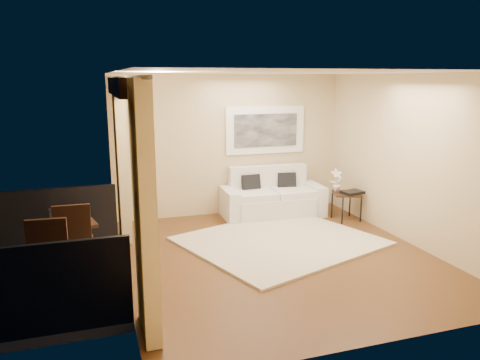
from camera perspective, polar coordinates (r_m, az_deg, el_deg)
floor at (r=7.13m, az=4.69°, el=-9.29°), size 5.00×5.00×0.00m
room_shell at (r=6.12m, az=-13.96°, el=11.01°), size 5.00×6.40×5.00m
balcony at (r=6.62m, az=-23.25°, el=-10.42°), size 1.81×2.60×1.17m
curtains at (r=6.26m, az=-13.22°, el=0.13°), size 0.16×4.80×2.64m
artwork at (r=9.24m, az=3.12°, el=6.09°), size 1.62×0.07×0.92m
rug at (r=7.73m, az=4.88°, el=-7.41°), size 3.50×3.27×0.04m
sofa at (r=9.13m, az=3.89°, el=-2.23°), size 1.98×0.91×0.93m
side_table at (r=8.96m, az=12.90°, el=-1.88°), size 0.62×0.62×0.53m
tray at (r=8.90m, az=13.55°, el=-1.45°), size 0.42×0.34×0.05m
orchid at (r=8.95m, az=11.69°, el=-0.03°), size 0.23×0.16×0.44m
bistro_table at (r=6.77m, az=-19.97°, el=-5.50°), size 0.73×0.73×0.72m
balcony_chair_far at (r=6.46m, az=-19.63°, el=-6.47°), size 0.47×0.48×1.07m
balcony_chair_near at (r=5.84m, az=-22.45°, el=-8.78°), size 0.49×0.49×1.05m
ice_bucket at (r=6.79m, az=-21.54°, el=-3.97°), size 0.18×0.18×0.20m
candle at (r=6.85m, az=-19.62°, el=-4.24°), size 0.06×0.06×0.07m
vase at (r=6.55m, az=-20.41°, el=-4.55°), size 0.04×0.04×0.18m
glass_a at (r=6.62m, az=-19.36°, el=-4.56°), size 0.06×0.06×0.12m
glass_b at (r=6.79m, az=-18.55°, el=-4.08°), size 0.06×0.06×0.12m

